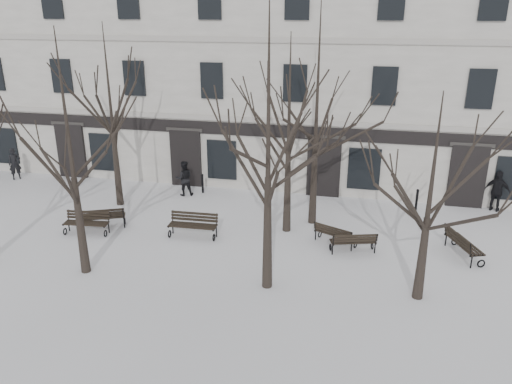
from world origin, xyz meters
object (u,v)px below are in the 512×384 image
(bench_3, at_px, (193,224))
(tree_3, at_px, (433,176))
(tree_1, at_px, (67,128))
(bench_4, at_px, (353,241))
(bench_0, at_px, (87,222))
(tree_2, at_px, (268,117))
(bench_1, at_px, (102,217))
(bench_2, at_px, (335,234))
(bench_5, at_px, (462,243))

(bench_3, bearing_deg, tree_3, -20.07)
(tree_1, height_order, bench_4, tree_1)
(tree_3, bearing_deg, bench_0, 170.70)
(bench_0, bearing_deg, bench_3, 2.31)
(tree_1, xyz_separation_m, tree_2, (6.36, 0.41, 0.54))
(bench_0, bearing_deg, bench_1, 51.32)
(tree_1, relative_size, bench_4, 4.57)
(tree_1, distance_m, bench_3, 6.38)
(bench_0, distance_m, bench_1, 0.66)
(tree_3, distance_m, bench_4, 4.98)
(tree_1, bearing_deg, bench_4, 21.12)
(bench_4, bearing_deg, bench_1, -16.19)
(tree_2, height_order, bench_0, tree_2)
(bench_0, relative_size, bench_2, 1.07)
(tree_1, relative_size, tree_3, 1.25)
(bench_0, relative_size, bench_1, 0.95)
(bench_3, distance_m, bench_4, 6.31)
(bench_4, bearing_deg, bench_2, -53.40)
(tree_3, relative_size, bench_1, 3.32)
(bench_1, xyz_separation_m, bench_3, (3.96, 0.09, 0.02))
(bench_4, bearing_deg, bench_3, -16.84)
(bench_2, bearing_deg, tree_3, 156.04)
(tree_3, bearing_deg, bench_5, 61.51)
(tree_2, distance_m, bench_0, 9.80)
(bench_3, bearing_deg, tree_2, -42.61)
(bench_0, height_order, bench_4, bench_0)
(tree_2, relative_size, bench_3, 4.60)
(tree_2, bearing_deg, tree_3, 4.53)
(bench_0, xyz_separation_m, bench_2, (9.90, 1.15, -0.04))
(bench_3, distance_m, bench_5, 10.24)
(tree_1, distance_m, bench_1, 5.87)
(bench_3, relative_size, bench_4, 1.10)
(tree_1, relative_size, bench_0, 4.39)
(bench_1, xyz_separation_m, bench_4, (10.28, 0.05, -0.05))
(tree_2, height_order, bench_5, tree_2)
(bench_2, relative_size, bench_5, 0.86)
(tree_2, bearing_deg, bench_0, 162.79)
(tree_2, height_order, bench_2, tree_2)
(bench_0, relative_size, bench_4, 1.04)
(tree_2, distance_m, bench_2, 6.62)
(tree_2, distance_m, bench_4, 6.59)
(tree_1, xyz_separation_m, bench_2, (8.30, 4.03, -4.65))
(tree_1, xyz_separation_m, bench_0, (-1.60, 2.88, -4.61))
(bench_1, distance_m, bench_3, 3.96)
(tree_2, distance_m, bench_5, 9.10)
(tree_3, distance_m, bench_1, 13.17)
(bench_0, xyz_separation_m, bench_5, (14.54, 1.19, 0.03))
(bench_1, bearing_deg, bench_3, 157.22)
(bench_1, height_order, bench_4, bench_1)
(tree_2, xyz_separation_m, bench_5, (6.57, 3.66, -5.12))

